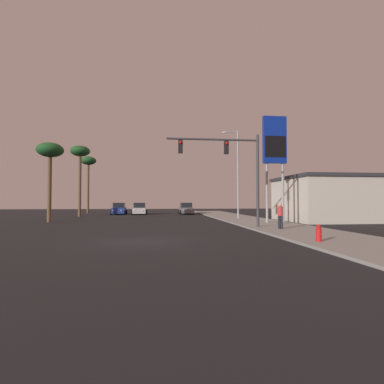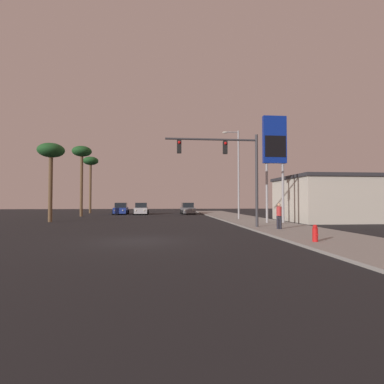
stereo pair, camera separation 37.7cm
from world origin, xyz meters
TOP-DOWN VIEW (x-y plane):
  - ground_plane at (0.00, 0.00)m, footprint 120.00×120.00m
  - sidewalk_right at (9.50, 10.00)m, footprint 5.00×60.00m
  - building_gas_station at (18.00, 12.63)m, footprint 10.30×8.30m
  - car_silver at (-1.88, 28.93)m, footprint 2.04×4.33m
  - car_grey at (4.89, 29.68)m, footprint 2.04×4.34m
  - car_blue at (-4.84, 29.59)m, footprint 2.04×4.34m
  - traffic_light_mast at (5.96, 5.79)m, footprint 6.53×0.36m
  - street_lamp at (8.75, 15.11)m, footprint 1.74×0.24m
  - gas_station_sign at (10.60, 9.66)m, footprint 2.00×0.42m
  - fire_hydrant at (7.96, -1.91)m, footprint 0.24×0.34m
  - pedestrian_on_sidewalk at (8.72, 4.12)m, footprint 0.34×0.32m
  - palm_tree_near at (-9.11, 14.00)m, footprint 2.40×2.40m
  - palm_tree_mid at (-8.97, 24.00)m, footprint 2.40×2.40m
  - palm_tree_far at (-10.22, 34.00)m, footprint 2.40×2.40m

SIDE VIEW (x-z plane):
  - ground_plane at x=0.00m, z-range 0.00..0.00m
  - sidewalk_right at x=9.50m, z-range 0.00..0.12m
  - fire_hydrant at x=7.96m, z-range 0.11..0.87m
  - car_silver at x=-1.88m, z-range -0.08..1.60m
  - car_grey at x=4.89m, z-range -0.08..1.60m
  - car_blue at x=-4.84m, z-range -0.08..1.60m
  - pedestrian_on_sidewalk at x=8.72m, z-range 0.20..1.87m
  - building_gas_station at x=18.00m, z-range 0.01..4.31m
  - traffic_light_mast at x=5.96m, z-range 1.43..7.93m
  - street_lamp at x=8.75m, z-range 0.62..9.62m
  - palm_tree_near at x=-9.11m, z-range 2.65..9.94m
  - gas_station_sign at x=10.60m, z-range 2.12..11.12m
  - palm_tree_mid at x=-8.97m, z-range 3.27..12.13m
  - palm_tree_far at x=-10.22m, z-range 3.31..12.29m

